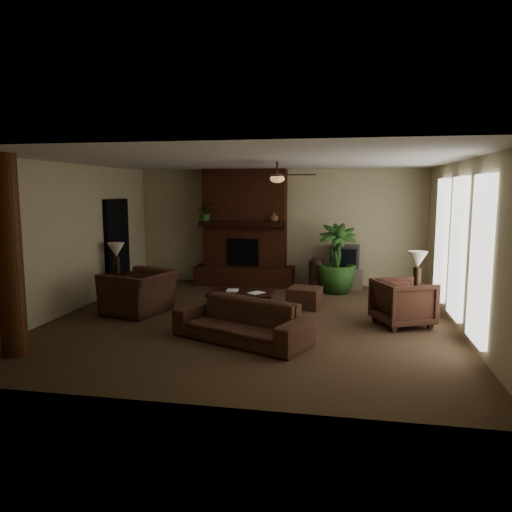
% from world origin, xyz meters
% --- Properties ---
extents(room_shell, '(7.00, 7.00, 7.00)m').
position_xyz_m(room_shell, '(0.00, 0.00, 1.40)').
color(room_shell, brown).
rests_on(room_shell, ground).
extents(fireplace, '(2.40, 0.70, 2.80)m').
position_xyz_m(fireplace, '(-0.80, 3.22, 1.16)').
color(fireplace, '#512515').
rests_on(fireplace, ground).
extents(windows, '(0.08, 3.65, 2.35)m').
position_xyz_m(windows, '(3.45, 0.20, 1.35)').
color(windows, white).
rests_on(windows, ground).
extents(log_column, '(0.36, 0.36, 2.80)m').
position_xyz_m(log_column, '(-2.95, -2.40, 1.40)').
color(log_column, '#582E16').
rests_on(log_column, ground).
extents(doorway, '(0.10, 1.00, 2.10)m').
position_xyz_m(doorway, '(-3.44, 1.80, 1.05)').
color(doorway, black).
rests_on(doorway, ground).
extents(ceiling_fan, '(1.35, 1.35, 0.37)m').
position_xyz_m(ceiling_fan, '(0.40, 0.30, 2.53)').
color(ceiling_fan, '#322316').
rests_on(ceiling_fan, ceiling).
extents(sofa, '(2.21, 1.43, 0.84)m').
position_xyz_m(sofa, '(0.07, -1.21, 0.42)').
color(sofa, '#492C1F').
rests_on(sofa, ground).
extents(armchair_left, '(1.05, 1.36, 1.06)m').
position_xyz_m(armchair_left, '(-2.18, 0.11, 0.53)').
color(armchair_left, '#492C1F').
rests_on(armchair_left, ground).
extents(armchair_right, '(1.08, 1.10, 0.88)m').
position_xyz_m(armchair_right, '(2.61, 0.12, 0.44)').
color(armchair_right, '#492C1F').
rests_on(armchair_right, ground).
extents(coffee_table, '(1.20, 0.70, 0.43)m').
position_xyz_m(coffee_table, '(-0.27, 0.36, 0.37)').
color(coffee_table, black).
rests_on(coffee_table, ground).
extents(ottoman, '(0.70, 0.70, 0.40)m').
position_xyz_m(ottoman, '(0.85, 1.09, 0.20)').
color(ottoman, '#492C1F').
rests_on(ottoman, ground).
extents(tv_stand, '(0.88, 0.55, 0.50)m').
position_xyz_m(tv_stand, '(1.61, 3.15, 0.25)').
color(tv_stand, silver).
rests_on(tv_stand, ground).
extents(tv, '(0.69, 0.58, 0.52)m').
position_xyz_m(tv, '(1.61, 3.14, 0.76)').
color(tv, '#343437').
rests_on(tv, tv_stand).
extents(floor_vase, '(0.34, 0.34, 0.77)m').
position_xyz_m(floor_vase, '(0.97, 2.76, 0.43)').
color(floor_vase, '#32221B').
rests_on(floor_vase, ground).
extents(floor_plant, '(1.12, 1.68, 0.87)m').
position_xyz_m(floor_plant, '(1.43, 2.63, 0.43)').
color(floor_plant, '#2B5421').
rests_on(floor_plant, ground).
extents(side_table_left, '(0.52, 0.52, 0.55)m').
position_xyz_m(side_table_left, '(-3.14, 1.18, 0.28)').
color(side_table_left, black).
rests_on(side_table_left, ground).
extents(lamp_left, '(0.40, 0.40, 0.65)m').
position_xyz_m(lamp_left, '(-3.15, 1.17, 1.00)').
color(lamp_left, '#322316').
rests_on(lamp_left, side_table_left).
extents(side_table_right, '(0.66, 0.66, 0.55)m').
position_xyz_m(side_table_right, '(2.97, 0.86, 0.28)').
color(side_table_right, black).
rests_on(side_table_right, ground).
extents(lamp_right, '(0.44, 0.44, 0.65)m').
position_xyz_m(lamp_right, '(2.92, 0.83, 1.00)').
color(lamp_right, '#322316').
rests_on(lamp_right, side_table_right).
extents(mantel_plant, '(0.47, 0.50, 0.33)m').
position_xyz_m(mantel_plant, '(-1.69, 2.93, 1.72)').
color(mantel_plant, '#2B5421').
rests_on(mantel_plant, fireplace).
extents(mantel_vase, '(0.23, 0.24, 0.22)m').
position_xyz_m(mantel_vase, '(-0.05, 2.99, 1.67)').
color(mantel_vase, brown).
rests_on(mantel_vase, fireplace).
extents(book_a, '(0.22, 0.05, 0.29)m').
position_xyz_m(book_a, '(-0.55, 0.33, 0.57)').
color(book_a, '#999999').
rests_on(book_a, coffee_table).
extents(book_b, '(0.19, 0.13, 0.29)m').
position_xyz_m(book_b, '(-0.06, 0.28, 0.58)').
color(book_b, '#999999').
rests_on(book_b, coffee_table).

